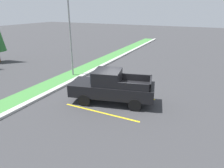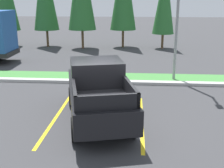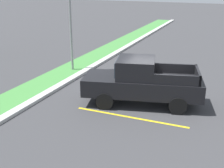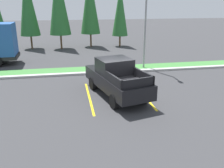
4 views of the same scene
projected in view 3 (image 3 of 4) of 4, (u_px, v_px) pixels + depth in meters
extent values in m
plane|color=#38383A|center=(152.00, 102.00, 13.75)|extent=(120.00, 120.00, 0.00)
cube|color=yellow|center=(130.00, 117.00, 12.24)|extent=(0.12, 4.80, 0.01)
cube|color=yellow|center=(151.00, 92.00, 14.93)|extent=(0.12, 4.80, 0.01)
cube|color=#B2B2AD|center=(59.00, 86.00, 15.55)|extent=(56.00, 0.40, 0.15)
cube|color=#42843D|center=(41.00, 84.00, 15.97)|extent=(56.00, 1.80, 0.06)
cylinder|color=black|center=(105.00, 101.00, 12.90)|extent=(0.45, 0.80, 0.76)
cylinder|color=black|center=(111.00, 87.00, 14.48)|extent=(0.45, 0.80, 0.76)
cylinder|color=black|center=(178.00, 105.00, 12.44)|extent=(0.45, 0.80, 0.76)
cylinder|color=black|center=(176.00, 91.00, 14.02)|extent=(0.45, 0.80, 0.76)
cube|color=black|center=(142.00, 85.00, 13.30)|extent=(3.08, 5.50, 0.76)
cube|color=black|center=(136.00, 68.00, 13.07)|extent=(2.09, 1.97, 0.84)
cube|color=#2D3842|center=(118.00, 66.00, 13.18)|extent=(1.59, 0.44, 0.63)
cube|color=black|center=(177.00, 80.00, 12.09)|extent=(0.55, 1.87, 0.44)
cube|color=black|center=(176.00, 69.00, 13.67)|extent=(0.55, 1.87, 0.44)
cube|color=black|center=(198.00, 75.00, 12.74)|extent=(1.77, 0.53, 0.44)
cube|color=silver|center=(87.00, 87.00, 13.76)|extent=(1.79, 0.58, 0.28)
cylinder|color=gray|center=(70.00, 14.00, 17.36)|extent=(0.14, 0.14, 6.83)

